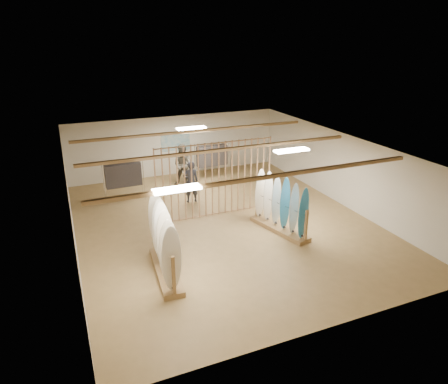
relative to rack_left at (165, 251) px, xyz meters
name	(u,v)px	position (x,y,z in m)	size (l,w,h in m)	color
floor	(224,223)	(2.75, 2.36, -0.70)	(12.00, 12.00, 0.00)	#9F7E4C
ceiling	(224,147)	(2.75, 2.36, 2.10)	(12.00, 12.00, 0.00)	gray
wall_back	(176,145)	(2.75, 8.36, 0.70)	(12.00, 12.00, 0.00)	beige
wall_front	(330,277)	(2.75, -3.64, 0.70)	(12.00, 12.00, 0.00)	beige
wall_left	(71,209)	(-2.25, 2.36, 0.70)	(12.00, 12.00, 0.00)	beige
wall_right	(342,169)	(7.75, 2.36, 0.70)	(12.00, 12.00, 0.00)	beige
ceiling_slats	(224,150)	(2.75, 2.36, 2.02)	(9.50, 6.12, 0.10)	#997445
light_panels	(224,149)	(2.75, 2.36, 2.04)	(1.20, 0.35, 0.06)	white
bamboo_partition	(216,179)	(2.75, 3.16, 0.70)	(4.45, 0.05, 2.78)	#A67951
poster	(176,141)	(2.75, 8.34, 0.90)	(1.40, 0.03, 0.90)	teal
rack_left	(165,251)	(0.00, 0.00, 0.00)	(0.76, 2.58, 2.05)	#997445
rack_right	(280,213)	(4.29, 1.10, -0.03)	(1.14, 2.49, 1.96)	#997445
clothing_rack_a	(123,175)	(-0.14, 5.94, 0.36)	(1.53, 0.41, 1.64)	silver
clothing_rack_b	(212,156)	(4.13, 7.14, 0.37)	(1.54, 0.45, 1.65)	silver
shopper_a	(191,179)	(2.30, 4.71, 0.26)	(0.70, 0.48, 1.93)	#282930
shopper_b	(183,162)	(2.61, 6.68, 0.36)	(1.02, 0.80, 2.12)	#36332A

